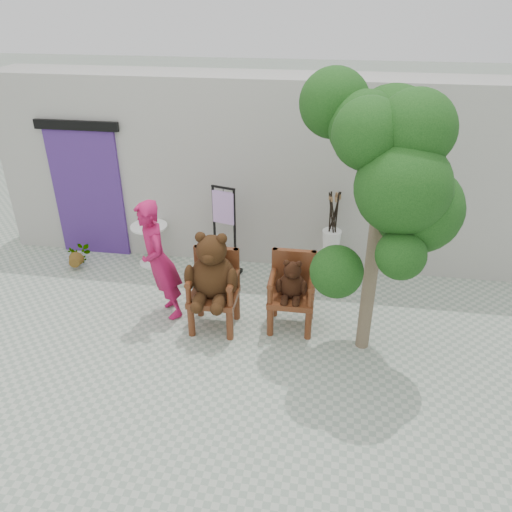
{
  "coord_description": "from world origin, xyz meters",
  "views": [
    {
      "loc": [
        1.01,
        -4.76,
        4.16
      ],
      "look_at": [
        0.09,
        1.1,
        0.95
      ],
      "focal_mm": 35.0,
      "sensor_mm": 36.0,
      "label": 1
    }
  ],
  "objects_px": {
    "person": "(159,261)",
    "display_stand": "(225,242)",
    "tree": "(388,161)",
    "chair_big": "(213,276)",
    "cafe_table": "(150,240)",
    "chair_small": "(292,286)",
    "stool_bucket": "(331,241)"
  },
  "relations": [
    {
      "from": "person",
      "to": "display_stand",
      "type": "distance_m",
      "value": 1.45
    },
    {
      "from": "person",
      "to": "display_stand",
      "type": "height_order",
      "value": "person"
    },
    {
      "from": "display_stand",
      "to": "tree",
      "type": "bearing_deg",
      "value": -19.71
    },
    {
      "from": "chair_big",
      "to": "tree",
      "type": "bearing_deg",
      "value": -3.39
    },
    {
      "from": "cafe_table",
      "to": "tree",
      "type": "bearing_deg",
      "value": -26.08
    },
    {
      "from": "tree",
      "to": "person",
      "type": "bearing_deg",
      "value": 174.39
    },
    {
      "from": "chair_big",
      "to": "person",
      "type": "height_order",
      "value": "person"
    },
    {
      "from": "chair_small",
      "to": "tree",
      "type": "bearing_deg",
      "value": -17.75
    },
    {
      "from": "chair_big",
      "to": "cafe_table",
      "type": "distance_m",
      "value": 2.19
    },
    {
      "from": "chair_big",
      "to": "tree",
      "type": "height_order",
      "value": "tree"
    },
    {
      "from": "person",
      "to": "tree",
      "type": "xyz_separation_m",
      "value": [
        2.82,
        -0.28,
        1.63
      ]
    },
    {
      "from": "person",
      "to": "cafe_table",
      "type": "bearing_deg",
      "value": 172.88
    },
    {
      "from": "cafe_table",
      "to": "display_stand",
      "type": "height_order",
      "value": "display_stand"
    },
    {
      "from": "person",
      "to": "cafe_table",
      "type": "xyz_separation_m",
      "value": [
        -0.68,
        1.43,
        -0.44
      ]
    },
    {
      "from": "chair_big",
      "to": "stool_bucket",
      "type": "bearing_deg",
      "value": 46.85
    },
    {
      "from": "cafe_table",
      "to": "stool_bucket",
      "type": "height_order",
      "value": "stool_bucket"
    },
    {
      "from": "chair_big",
      "to": "tree",
      "type": "relative_size",
      "value": 0.42
    },
    {
      "from": "chair_big",
      "to": "cafe_table",
      "type": "height_order",
      "value": "chair_big"
    },
    {
      "from": "chair_big",
      "to": "display_stand",
      "type": "distance_m",
      "value": 1.45
    },
    {
      "from": "person",
      "to": "stool_bucket",
      "type": "bearing_deg",
      "value": 90.08
    },
    {
      "from": "person",
      "to": "chair_small",
      "type": "bearing_deg",
      "value": 58.98
    },
    {
      "from": "chair_big",
      "to": "tree",
      "type": "distance_m",
      "value": 2.66
    },
    {
      "from": "display_stand",
      "to": "chair_small",
      "type": "bearing_deg",
      "value": -30.41
    },
    {
      "from": "stool_bucket",
      "to": "tree",
      "type": "bearing_deg",
      "value": -73.63
    },
    {
      "from": "chair_big",
      "to": "person",
      "type": "xyz_separation_m",
      "value": [
        -0.78,
        0.16,
        0.08
      ]
    },
    {
      "from": "chair_small",
      "to": "person",
      "type": "height_order",
      "value": "person"
    },
    {
      "from": "tree",
      "to": "stool_bucket",
      "type": "bearing_deg",
      "value": 106.37
    },
    {
      "from": "person",
      "to": "stool_bucket",
      "type": "distance_m",
      "value": 2.74
    },
    {
      "from": "chair_big",
      "to": "stool_bucket",
      "type": "relative_size",
      "value": 0.99
    },
    {
      "from": "chair_small",
      "to": "person",
      "type": "xyz_separation_m",
      "value": [
        -1.82,
        -0.04,
        0.24
      ]
    },
    {
      "from": "person",
      "to": "stool_bucket",
      "type": "relative_size",
      "value": 1.21
    },
    {
      "from": "person",
      "to": "cafe_table",
      "type": "distance_m",
      "value": 1.65
    }
  ]
}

